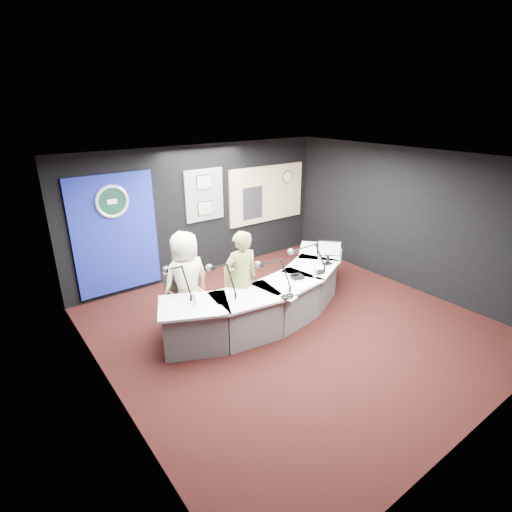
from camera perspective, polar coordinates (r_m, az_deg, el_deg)
ground at (r=6.99m, az=5.33°, el=-10.00°), size 6.00×6.00×0.00m
ceiling at (r=6.03m, az=6.25°, el=13.35°), size 6.00×6.00×0.02m
wall_back at (r=8.71m, az=-7.68°, el=6.36°), size 6.00×0.02×2.80m
wall_front at (r=4.84m, az=30.66°, el=-9.35°), size 6.00×0.02×2.80m
wall_left at (r=5.03m, az=-20.68°, el=-6.46°), size 0.02×6.00×2.80m
wall_right at (r=8.61m, az=20.78°, el=4.96°), size 0.02×6.00×2.80m
broadcast_desk at (r=7.14m, az=2.18°, el=-5.75°), size 4.50×1.90×0.75m
backdrop_panel at (r=8.02m, az=-19.40°, el=2.87°), size 1.60×0.05×2.30m
agency_seal at (r=7.81m, az=-19.89°, el=7.32°), size 0.63×0.07×0.63m
seal_center at (r=7.82m, az=-19.90°, el=7.33°), size 0.48×0.01×0.48m
pinboard at (r=8.63m, az=-7.40°, el=8.62°), size 0.90×0.04×1.10m
framed_photo_upper at (r=8.55m, az=-7.39°, el=10.42°), size 0.34×0.02×0.27m
framed_photo_lower at (r=8.67m, az=-7.21°, el=6.78°), size 0.34×0.02×0.27m
booth_window_frame at (r=9.60m, az=1.59°, el=8.86°), size 2.12×0.06×1.32m
booth_glow at (r=9.59m, az=1.63°, el=8.85°), size 2.00×0.02×1.20m
equipment_rack at (r=9.34m, az=-0.49°, el=7.57°), size 0.55×0.02×0.75m
wall_clock at (r=9.89m, az=4.50°, el=11.24°), size 0.28×0.01×0.28m
armchair_left at (r=6.86m, az=-9.73°, el=-6.43°), size 0.53×0.53×0.93m
armchair_right at (r=6.82m, az=-2.10°, el=-6.65°), size 0.63×0.63×0.85m
draped_jacket at (r=6.98m, az=-10.94°, el=-4.57°), size 0.50×0.11×0.70m
person_man at (r=6.69m, az=-9.93°, el=-3.54°), size 0.86×0.59×1.69m
person_woman at (r=6.63m, az=-2.15°, el=-3.41°), size 0.66×0.48×1.70m
computer_monitor at (r=7.52m, az=10.31°, el=1.12°), size 0.37×0.36×0.33m
desk_phone at (r=6.95m, az=5.90°, el=-2.99°), size 0.24×0.21×0.05m
headphones_near at (r=7.21m, az=9.01°, el=-2.28°), size 0.20×0.20×0.03m
headphones_far at (r=6.29m, az=4.50°, el=-5.75°), size 0.21×0.21×0.04m
paper_stack at (r=5.93m, az=-5.33°, el=-7.76°), size 0.24×0.31×0.00m
notepad at (r=6.30m, az=4.54°, el=-5.87°), size 0.25×0.31×0.00m
boom_mic_a at (r=6.35m, az=-11.12°, el=-3.01°), size 0.22×0.73×0.60m
boom_mic_b at (r=6.33m, az=-4.91°, el=-2.77°), size 0.21×0.73×0.60m
boom_mic_c at (r=6.47m, az=2.54°, el=-2.13°), size 0.33×0.70×0.60m
boom_mic_d at (r=7.17m, az=7.41°, el=0.11°), size 0.52×0.60×0.60m
water_bottles at (r=6.80m, az=3.97°, el=-2.88°), size 3.29×0.48×0.18m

